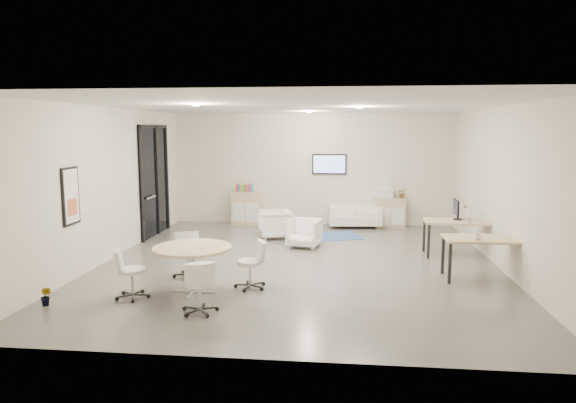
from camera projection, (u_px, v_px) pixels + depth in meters
The scene contains 21 objects.
room_shell at pixel (299, 186), 10.35m from camera, with size 9.60×10.60×4.80m.
glass_door at pixel (155, 178), 13.24m from camera, with size 0.09×1.90×2.85m.
artwork at pixel (71, 196), 9.19m from camera, with size 0.05×0.54×1.04m.
wall_tv at pixel (329, 164), 14.67m from camera, with size 0.98×0.06×0.58m.
ceiling_spots at pixel (293, 108), 10.97m from camera, with size 3.14×4.14×0.03m.
sideboard_left at pixel (247, 208), 14.89m from camera, with size 0.84×0.44×0.95m.
sideboard_right at pixel (390, 212), 14.49m from camera, with size 0.83×0.40×0.83m.
books at pixel (245, 188), 14.82m from camera, with size 0.49×0.14×0.22m.
printer at pixel (383, 192), 14.43m from camera, with size 0.52×0.45×0.34m.
loveseat at pixel (355, 217), 14.47m from camera, with size 1.51×0.84×0.54m.
blue_rug at pixel (329, 236), 13.21m from camera, with size 1.61×1.07×0.01m, color #325399.
armchair_left at pixel (275, 223), 13.00m from camera, with size 0.76×0.71×0.78m, color silver.
armchair_right at pixel (304, 232), 11.98m from camera, with size 0.71×0.67×0.73m, color silver.
desk_rear at pixel (459, 224), 11.12m from camera, with size 1.53×0.85×0.77m.
desk_front at pixel (486, 242), 9.32m from camera, with size 1.52×0.78×0.78m.
monitor at pixel (456, 209), 11.23m from camera, with size 0.20×0.50×0.44m.
round_table at pixel (192, 251), 8.56m from camera, with size 1.31×1.31×0.80m.
meeting_chairs at pixel (193, 269), 8.61m from camera, with size 2.58×2.58×0.82m.
plant_cabinet at pixel (402, 194), 14.37m from camera, with size 0.24×0.27×0.21m, color #3F7F3F.
plant_floor at pixel (46, 302), 8.01m from camera, with size 0.17×0.31×0.14m, color #3F7F3F.
cup at pixel (478, 236), 9.15m from camera, with size 0.12×0.09×0.12m, color white.
Camera 1 is at (0.87, -10.26, 2.73)m, focal length 32.00 mm.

